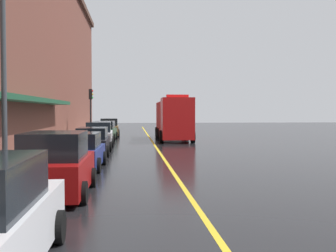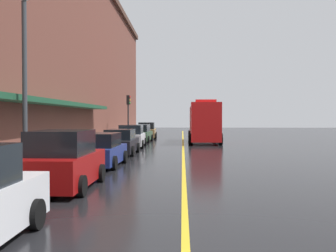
% 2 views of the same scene
% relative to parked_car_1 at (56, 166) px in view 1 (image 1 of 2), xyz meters
% --- Properties ---
extents(ground_plane, '(112.00, 112.00, 0.00)m').
position_rel_parked_car_1_xyz_m(ground_plane, '(3.95, 16.47, -0.88)').
color(ground_plane, black).
extents(sidewalk_left, '(2.40, 70.00, 0.15)m').
position_rel_parked_car_1_xyz_m(sidewalk_left, '(-2.25, 16.47, -0.81)').
color(sidewalk_left, '#ADA8A0').
rests_on(sidewalk_left, ground).
extents(lane_center_stripe, '(0.16, 70.00, 0.01)m').
position_rel_parked_car_1_xyz_m(lane_center_stripe, '(3.95, 16.47, -0.88)').
color(lane_center_stripe, gold).
rests_on(lane_center_stripe, ground).
extents(parked_car_1, '(2.11, 4.16, 1.91)m').
position_rel_parked_car_1_xyz_m(parked_car_1, '(0.00, 0.00, 0.00)').
color(parked_car_1, maroon).
rests_on(parked_car_1, ground).
extents(parked_car_2, '(2.05, 4.16, 1.59)m').
position_rel_parked_car_1_xyz_m(parked_car_2, '(0.04, 5.57, -0.14)').
color(parked_car_2, navy).
rests_on(parked_car_2, ground).
extents(parked_car_3, '(2.01, 4.44, 1.58)m').
position_rel_parked_car_1_xyz_m(parked_car_3, '(0.02, 11.36, -0.14)').
color(parked_car_3, black).
rests_on(parked_car_3, ground).
extents(parked_car_4, '(2.18, 4.64, 1.74)m').
position_rel_parked_car_1_xyz_m(parked_car_4, '(-0.07, 17.12, -0.07)').
color(parked_car_4, silver).
rests_on(parked_car_4, ground).
extents(parked_car_5, '(2.16, 4.59, 1.65)m').
position_rel_parked_car_1_xyz_m(parked_car_5, '(-0.06, 23.09, -0.11)').
color(parked_car_5, '#2D5133').
rests_on(parked_car_5, ground).
extents(parked_car_6, '(2.19, 4.90, 1.77)m').
position_rel_parked_car_1_xyz_m(parked_car_6, '(0.03, 28.78, -0.06)').
color(parked_car_6, '#A5844C').
rests_on(parked_car_6, ground).
extents(fire_truck, '(2.84, 8.92, 3.80)m').
position_rel_parked_car_1_xyz_m(fire_truck, '(5.85, 22.55, 0.92)').
color(fire_truck, red).
rests_on(fire_truck, ground).
extents(parking_meter_0, '(0.14, 0.18, 1.33)m').
position_rel_parked_car_1_xyz_m(parking_meter_0, '(-1.40, 24.47, 0.18)').
color(parking_meter_0, '#4C4C51').
rests_on(parking_meter_0, sidewalk_left).
extents(parking_meter_1, '(0.14, 0.18, 1.33)m').
position_rel_parked_car_1_xyz_m(parking_meter_1, '(-1.40, 3.33, 0.18)').
color(parking_meter_1, '#4C4C51').
rests_on(parking_meter_1, sidewalk_left).
extents(street_lamp_left, '(0.44, 0.44, 6.94)m').
position_rel_parked_car_1_xyz_m(street_lamp_left, '(-2.00, 1.77, 3.52)').
color(street_lamp_left, '#33383D').
rests_on(street_lamp_left, sidewalk_left).
extents(traffic_light_near, '(0.38, 0.36, 4.30)m').
position_rel_parked_car_1_xyz_m(traffic_light_near, '(-1.34, 24.20, 2.27)').
color(traffic_light_near, '#232326').
rests_on(traffic_light_near, sidewalk_left).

